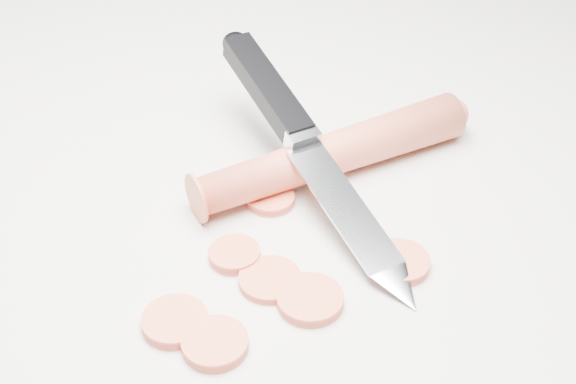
# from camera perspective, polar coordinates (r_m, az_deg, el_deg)

# --- Properties ---
(ground) EXTENTS (2.40, 2.40, 0.00)m
(ground) POSITION_cam_1_polar(r_m,az_deg,el_deg) (0.52, 1.97, -2.47)
(ground) COLOR silver
(ground) RESTS_ON ground
(carrot) EXTENTS (0.17, 0.16, 0.03)m
(carrot) POSITION_cam_1_polar(r_m,az_deg,el_deg) (0.56, 3.20, 2.74)
(carrot) COLOR #E1563A
(carrot) RESTS_ON ground
(carrot_slice_0) EXTENTS (0.03, 0.03, 0.01)m
(carrot_slice_0) POSITION_cam_1_polar(r_m,az_deg,el_deg) (0.50, -3.83, -4.46)
(carrot_slice_0) COLOR #E95D37
(carrot_slice_0) RESTS_ON ground
(carrot_slice_1) EXTENTS (0.04, 0.04, 0.01)m
(carrot_slice_1) POSITION_cam_1_polar(r_m,az_deg,el_deg) (0.46, -8.04, -9.10)
(carrot_slice_1) COLOR #E95D37
(carrot_slice_1) RESTS_ON ground
(carrot_slice_2) EXTENTS (0.04, 0.04, 0.01)m
(carrot_slice_2) POSITION_cam_1_polar(r_m,az_deg,el_deg) (0.47, 1.58, -7.67)
(carrot_slice_2) COLOR #E95D37
(carrot_slice_2) RESTS_ON ground
(carrot_slice_3) EXTENTS (0.04, 0.04, 0.01)m
(carrot_slice_3) POSITION_cam_1_polar(r_m,az_deg,el_deg) (0.48, -1.30, -6.25)
(carrot_slice_3) COLOR #E95D37
(carrot_slice_3) RESTS_ON ground
(carrot_slice_4) EXTENTS (0.04, 0.04, 0.01)m
(carrot_slice_4) POSITION_cam_1_polar(r_m,az_deg,el_deg) (0.50, 7.90, -4.98)
(carrot_slice_4) COLOR #E95D37
(carrot_slice_4) RESTS_ON ground
(carrot_slice_5) EXTENTS (0.03, 0.03, 0.01)m
(carrot_slice_5) POSITION_cam_1_polar(r_m,az_deg,el_deg) (0.54, -1.25, -0.49)
(carrot_slice_5) COLOR #E95D37
(carrot_slice_5) RESTS_ON ground
(carrot_slice_6) EXTENTS (0.04, 0.04, 0.01)m
(carrot_slice_6) POSITION_cam_1_polar(r_m,az_deg,el_deg) (0.45, -5.22, -10.68)
(carrot_slice_6) COLOR #E95D37
(carrot_slice_6) RESTS_ON ground
(kitchen_knife) EXTENTS (0.19, 0.21, 0.07)m
(kitchen_knife) POSITION_cam_1_polar(r_m,az_deg,el_deg) (0.53, 1.81, 2.97)
(kitchen_knife) COLOR silver
(kitchen_knife) RESTS_ON ground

